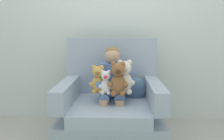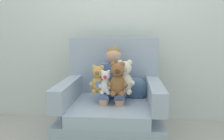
# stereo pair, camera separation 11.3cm
# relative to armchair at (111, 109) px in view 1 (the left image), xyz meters

# --- Properties ---
(ground_plane) EXTENTS (8.00, 8.00, 0.00)m
(ground_plane) POSITION_rel_armchair_xyz_m (0.00, -0.06, -0.34)
(ground_plane) COLOR #ADA89E
(back_wall) EXTENTS (6.00, 0.10, 2.60)m
(back_wall) POSITION_rel_armchair_xyz_m (0.00, 0.67, 0.96)
(back_wall) COLOR silver
(back_wall) RESTS_ON ground
(armchair) EXTENTS (1.05, 0.94, 1.11)m
(armchair) POSITION_rel_armchair_xyz_m (0.00, 0.00, 0.00)
(armchair) COLOR #9EADBC
(armchair) RESTS_ON ground
(seated_child) EXTENTS (0.45, 0.39, 0.82)m
(seated_child) POSITION_rel_armchair_xyz_m (0.02, 0.02, 0.31)
(seated_child) COLOR #597AB7
(seated_child) RESTS_ON armchair
(plush_brown) EXTENTS (0.20, 0.16, 0.34)m
(plush_brown) POSITION_rel_armchair_xyz_m (0.08, -0.18, 0.37)
(plush_brown) COLOR brown
(plush_brown) RESTS_ON armchair
(plush_white) EXTENTS (0.15, 0.12, 0.25)m
(plush_white) POSITION_rel_armchair_xyz_m (-0.05, -0.14, 0.32)
(plush_white) COLOR white
(plush_white) RESTS_ON armchair
(plush_cream) EXTENTS (0.21, 0.17, 0.35)m
(plush_cream) POSITION_rel_armchair_xyz_m (0.15, -0.11, 0.37)
(plush_cream) COLOR silver
(plush_cream) RESTS_ON armchair
(plush_honey) EXTENTS (0.17, 0.14, 0.29)m
(plush_honey) POSITION_rel_armchair_xyz_m (-0.13, -0.11, 0.35)
(plush_honey) COLOR gold
(plush_honey) RESTS_ON armchair
(throw_pillow) EXTENTS (0.26, 0.12, 0.26)m
(throw_pillow) POSITION_rel_armchair_xyz_m (0.27, 0.12, 0.20)
(throw_pillow) COLOR slate
(throw_pillow) RESTS_ON armchair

